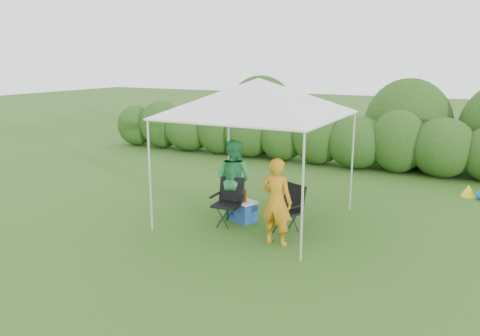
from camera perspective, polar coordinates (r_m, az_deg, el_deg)
The scene contains 10 objects.
ground at distance 9.17m, azimuth 0.75°, elevation -7.14°, with size 70.00×70.00×0.00m, color #355E1D.
hedge at distance 14.37m, azimuth 12.11°, elevation 3.43°, with size 16.95×1.53×1.80m.
canopy at distance 9.08m, azimuth 2.25°, elevation 8.61°, with size 3.10×3.10×2.83m.
chair_right at distance 8.82m, azimuth 6.04°, elevation -4.56°, with size 0.68×0.66×0.90m.
chair_left at distance 9.18m, azimuth -1.35°, elevation -3.72°, with size 0.60×0.55×0.91m.
man at distance 8.11m, azimuth 4.47°, elevation -4.12°, with size 0.57×0.37×1.55m, color #C07815.
woman at distance 9.44m, azimuth -0.81°, elevation -1.38°, with size 0.79×0.62×1.63m, color #2D8C4E.
cooler at distance 9.40m, azimuth 0.39°, elevation -5.23°, with size 0.60×0.51×0.43m.
bottle at distance 9.24m, azimuth 0.61°, elevation -3.35°, with size 0.07×0.07×0.26m, color #592D0C.
lawn_toy at distance 12.28m, azimuth 26.39°, elevation -2.62°, with size 0.57×0.47×0.28m.
Camera 1 is at (3.91, -7.66, 3.17)m, focal length 35.00 mm.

